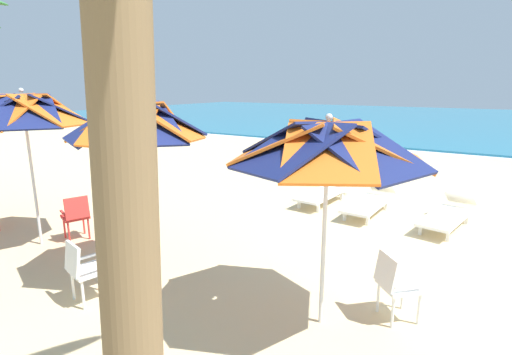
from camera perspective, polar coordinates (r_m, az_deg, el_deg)
name	(u,v)px	position (r m, az deg, el deg)	size (l,w,h in m)	color
ground_plane	(449,256)	(7.63, 26.31, -10.27)	(80.00, 80.00, 0.00)	beige
sea	(495,122)	(36.68, 31.41, 6.97)	(80.00, 36.00, 0.10)	teal
surf_foam	(483,157)	(18.50, 30.13, 2.59)	(80.00, 0.70, 0.01)	white
beach_umbrella_0	(328,145)	(4.45, 10.42, 4.69)	(2.31, 2.31, 2.57)	silver
plastic_chair_0	(395,282)	(5.29, 19.57, -14.19)	(0.63, 0.63, 0.87)	white
beach_umbrella_1	(137,124)	(5.80, -16.97, 7.47)	(1.98, 1.98, 2.73)	silver
plastic_chair_1	(84,268)	(5.83, -23.78, -11.93)	(0.53, 0.56, 0.87)	white
beach_umbrella_2	(24,112)	(7.87, -30.71, 8.24)	(2.20, 2.20, 2.83)	silver
plastic_chair_3	(76,215)	(8.13, -24.75, -4.94)	(0.59, 0.57, 0.87)	red
sun_lounger_1	(448,214)	(9.05, 26.21, -4.73)	(0.98, 2.22, 0.62)	white
sun_lounger_2	(370,201)	(9.37, 16.24, -3.29)	(0.72, 2.17, 0.62)	white
sun_lounger_3	(325,191)	(9.97, 10.06, -1.96)	(0.79, 2.19, 0.62)	white
palm_tree_0	(121,133)	(2.21, -19.06, 6.11)	(2.70, 3.19, 4.43)	brown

